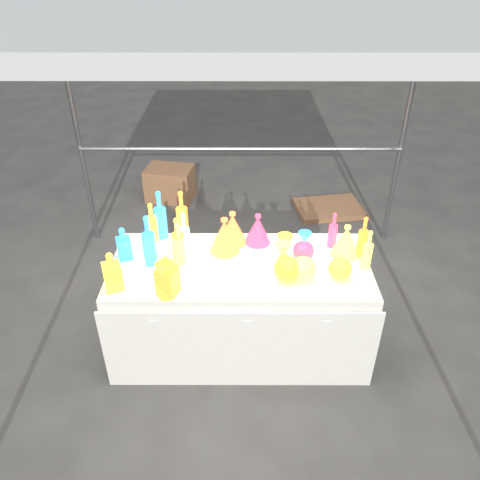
{
  "coord_description": "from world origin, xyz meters",
  "views": [
    {
      "loc": [
        0.01,
        -2.63,
        2.67
      ],
      "look_at": [
        0.0,
        0.0,
        0.95
      ],
      "focal_mm": 35.0,
      "sensor_mm": 36.0,
      "label": 1
    }
  ],
  "objects_px": {
    "hourglass_0": "(166,280)",
    "globe_0": "(340,270)",
    "cardboard_box_closed": "(170,183)",
    "display_table": "(240,306)",
    "lampshade_0": "(233,228)",
    "bottle_0": "(152,222)",
    "decanter_0": "(112,271)"
  },
  "relations": [
    {
      "from": "bottle_0",
      "to": "decanter_0",
      "type": "bearing_deg",
      "value": -105.76
    },
    {
      "from": "decanter_0",
      "to": "globe_0",
      "type": "distance_m",
      "value": 1.48
    },
    {
      "from": "hourglass_0",
      "to": "display_table",
      "type": "bearing_deg",
      "value": 35.26
    },
    {
      "from": "cardboard_box_closed",
      "to": "bottle_0",
      "type": "xyz_separation_m",
      "value": [
        0.19,
        -2.07,
        0.71
      ]
    },
    {
      "from": "decanter_0",
      "to": "lampshade_0",
      "type": "height_order",
      "value": "decanter_0"
    },
    {
      "from": "bottle_0",
      "to": "decanter_0",
      "type": "distance_m",
      "value": 0.6
    },
    {
      "from": "display_table",
      "to": "bottle_0",
      "type": "height_order",
      "value": "bottle_0"
    },
    {
      "from": "bottle_0",
      "to": "hourglass_0",
      "type": "relative_size",
      "value": 1.27
    },
    {
      "from": "cardboard_box_closed",
      "to": "globe_0",
      "type": "xyz_separation_m",
      "value": [
        1.5,
        -2.53,
        0.62
      ]
    },
    {
      "from": "cardboard_box_closed",
      "to": "globe_0",
      "type": "distance_m",
      "value": 3.01
    },
    {
      "from": "globe_0",
      "to": "lampshade_0",
      "type": "xyz_separation_m",
      "value": [
        -0.72,
        0.43,
        0.06
      ]
    },
    {
      "from": "decanter_0",
      "to": "globe_0",
      "type": "relative_size",
      "value": 1.71
    },
    {
      "from": "bottle_0",
      "to": "decanter_0",
      "type": "height_order",
      "value": "bottle_0"
    },
    {
      "from": "bottle_0",
      "to": "globe_0",
      "type": "xyz_separation_m",
      "value": [
        1.31,
        -0.46,
        -0.09
      ]
    },
    {
      "from": "cardboard_box_closed",
      "to": "hourglass_0",
      "type": "bearing_deg",
      "value": -72.97
    },
    {
      "from": "hourglass_0",
      "to": "lampshade_0",
      "type": "height_order",
      "value": "lampshade_0"
    },
    {
      "from": "cardboard_box_closed",
      "to": "hourglass_0",
      "type": "distance_m",
      "value": 2.83
    },
    {
      "from": "bottle_0",
      "to": "lampshade_0",
      "type": "height_order",
      "value": "bottle_0"
    },
    {
      "from": "hourglass_0",
      "to": "globe_0",
      "type": "xyz_separation_m",
      "value": [
        1.12,
        0.19,
        -0.06
      ]
    },
    {
      "from": "decanter_0",
      "to": "bottle_0",
      "type": "bearing_deg",
      "value": 52.79
    },
    {
      "from": "hourglass_0",
      "to": "globe_0",
      "type": "bearing_deg",
      "value": 9.42
    },
    {
      "from": "hourglass_0",
      "to": "globe_0",
      "type": "distance_m",
      "value": 1.14
    },
    {
      "from": "display_table",
      "to": "globe_0",
      "type": "xyz_separation_m",
      "value": [
        0.66,
        -0.14,
        0.44
      ]
    },
    {
      "from": "display_table",
      "to": "lampshade_0",
      "type": "distance_m",
      "value": 0.58
    },
    {
      "from": "hourglass_0",
      "to": "lampshade_0",
      "type": "bearing_deg",
      "value": 56.61
    },
    {
      "from": "display_table",
      "to": "bottle_0",
      "type": "distance_m",
      "value": 0.9
    },
    {
      "from": "decanter_0",
      "to": "globe_0",
      "type": "height_order",
      "value": "decanter_0"
    },
    {
      "from": "cardboard_box_closed",
      "to": "hourglass_0",
      "type": "xyz_separation_m",
      "value": [
        0.38,
        -2.72,
        0.68
      ]
    },
    {
      "from": "hourglass_0",
      "to": "lampshade_0",
      "type": "xyz_separation_m",
      "value": [
        0.41,
        0.61,
        0.01
      ]
    },
    {
      "from": "globe_0",
      "to": "lampshade_0",
      "type": "distance_m",
      "value": 0.84
    },
    {
      "from": "decanter_0",
      "to": "hourglass_0",
      "type": "xyz_separation_m",
      "value": [
        0.35,
        -0.07,
        -0.02
      ]
    },
    {
      "from": "decanter_0",
      "to": "hourglass_0",
      "type": "distance_m",
      "value": 0.36
    }
  ]
}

